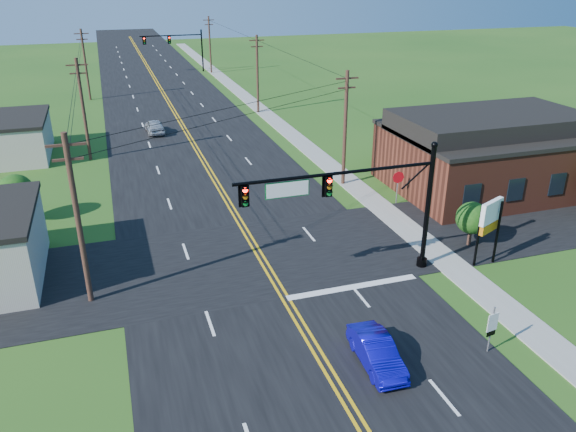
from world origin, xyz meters
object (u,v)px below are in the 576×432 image
object	(u,v)px
blue_car	(376,353)
stop_sign	(398,181)
signal_mast_main	(355,199)
signal_mast_far	(175,45)
route_sign	(492,326)

from	to	relation	value
blue_car	stop_sign	size ratio (longest dim) A/B	1.56
signal_mast_main	blue_car	world-z (taller)	signal_mast_main
blue_car	signal_mast_far	bearing A→B (deg)	91.18
signal_mast_main	signal_mast_far	bearing A→B (deg)	89.92
route_sign	blue_car	bearing A→B (deg)	162.60
blue_car	route_sign	xyz separation A→B (m)	(5.20, -0.75, 0.74)
signal_mast_main	stop_sign	bearing A→B (deg)	49.80
route_sign	stop_sign	distance (m)	17.57
signal_mast_main	stop_sign	size ratio (longest dim) A/B	4.49
stop_sign	route_sign	bearing A→B (deg)	-100.66
blue_car	route_sign	size ratio (longest dim) A/B	1.65
signal_mast_far	blue_car	size ratio (longest dim) A/B	2.80
signal_mast_far	blue_car	xyz separation A→B (m)	(-2.14, -79.27, -3.90)
signal_mast_far	stop_sign	bearing A→B (deg)	-83.23
signal_mast_far	stop_sign	size ratio (longest dim) A/B	4.37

